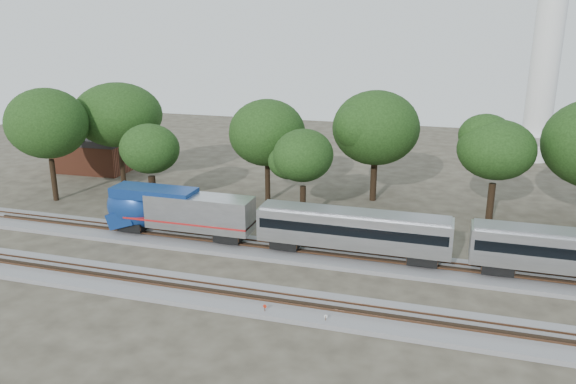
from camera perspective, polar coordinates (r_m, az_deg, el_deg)
name	(u,v)px	position (r m, az deg, el deg)	size (l,w,h in m)	color
ground	(271,280)	(48.67, -1.79, -8.96)	(160.00, 160.00, 0.00)	#383328
track_far	(290,252)	(53.80, 0.24, -6.10)	(160.00, 5.00, 0.73)	slate
track_near	(255,299)	(45.21, -3.42, -10.84)	(160.00, 5.00, 0.73)	slate
switch_stand_red	(265,309)	(43.04, -2.37, -11.76)	(0.30, 0.07, 0.93)	#512D19
switch_stand_white	(326,319)	(41.90, 3.85, -12.71)	(0.26, 0.13, 0.86)	#512D19
switch_lever	(356,326)	(41.97, 6.93, -13.38)	(0.50, 0.30, 0.30)	#512D19
brick_building	(95,153)	(88.22, -18.99, 3.79)	(10.91, 7.83, 5.16)	brown
tree_0	(47,124)	(73.33, -23.30, 6.41)	(9.77, 9.77, 13.77)	black
tree_1	(118,115)	(76.51, -16.90, 7.50)	(9.86, 9.86, 13.90)	black
tree_2	(150,149)	(67.02, -13.88, 4.27)	(7.28, 7.28, 10.27)	black
tree_3	(267,133)	(67.19, -2.14, 6.03)	(8.73, 8.73, 12.31)	black
tree_4	(303,155)	(60.37, 1.56, 3.73)	(7.62, 7.62, 10.74)	black
tree_5	(376,128)	(68.36, 8.92, 6.46)	(9.24, 9.24, 13.03)	black
tree_6	(496,150)	(64.02, 20.40, 4.04)	(8.30, 8.30, 11.70)	black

